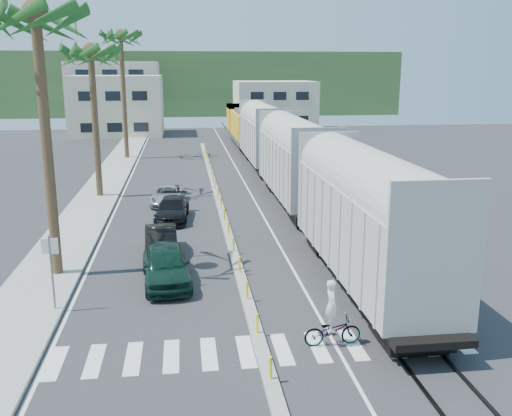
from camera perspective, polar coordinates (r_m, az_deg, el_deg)
The scene contains 16 objects.
ground at distance 20.93m, azimuth -0.25°, elevation -11.53°, with size 140.00×140.00×0.00m, color #28282B.
sidewalk at distance 45.09m, azimuth -15.07°, elevation 1.97°, with size 3.00×90.00×0.15m, color gray.
rails at distance 48.18m, azimuth 1.53°, elevation 3.13°, with size 1.56×100.00×0.06m.
median at distance 39.81m, azimuth -3.81°, elevation 0.90°, with size 0.45×60.00×0.85m.
crosswalk at distance 19.16m, azimuth 0.51°, elevation -14.05°, with size 14.00×2.20×0.01m, color silver.
lane_markings at distance 44.68m, azimuth -6.97°, elevation 2.15°, with size 9.42×90.00×0.01m.
freight_train at distance 43.41m, azimuth 2.46°, elevation 5.78°, with size 3.00×60.94×5.85m.
palm_trees at distance 41.92m, azimuth -15.87°, elevation 15.84°, with size 3.50×37.20×13.75m.
street_sign at distance 22.48m, azimuth -19.81°, elevation -5.15°, with size 0.60×0.08×3.00m.
buildings at distance 90.64m, azimuth -10.10°, elevation 10.70°, with size 38.00×27.00×10.00m.
hillside at distance 118.83m, azimuth -6.37°, elevation 12.31°, with size 80.00×20.00×12.00m, color #385628.
car_lead at distance 24.68m, azimuth -9.00°, elevation -5.62°, with size 2.35×4.96×1.64m, color black.
car_second at distance 28.22m, azimuth -9.47°, elevation -3.37°, with size 1.73×4.39×1.42m, color black.
car_third at distance 34.77m, azimuth -8.39°, elevation -0.12°, with size 2.20×4.76×1.35m, color black.
car_rear at distance 38.96m, azimuth -8.83°, elevation 1.30°, with size 2.41×4.66×1.26m, color #B0B3B5.
cyclist at distance 19.35m, azimuth 7.63°, elevation -11.45°, with size 0.84×1.97×2.30m.
Camera 1 is at (-2.33, -18.78, 8.96)m, focal length 40.00 mm.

